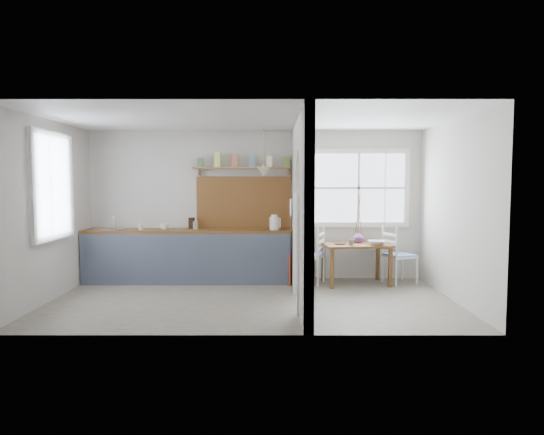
{
  "coord_description": "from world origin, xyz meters",
  "views": [
    {
      "loc": [
        0.29,
        -6.89,
        1.72
      ],
      "look_at": [
        0.29,
        0.48,
        1.16
      ],
      "focal_mm": 32.0,
      "sensor_mm": 36.0,
      "label": 1
    }
  ],
  "objects_px": {
    "chair_left": "(309,255)",
    "kettle": "(274,222)",
    "vase": "(358,237)",
    "chair_right": "(400,255)",
    "dining_table": "(356,264)"
  },
  "relations": [
    {
      "from": "chair_left",
      "to": "chair_right",
      "type": "bearing_deg",
      "value": 110.22
    },
    {
      "from": "dining_table",
      "to": "kettle",
      "type": "relative_size",
      "value": 4.2
    },
    {
      "from": "chair_left",
      "to": "kettle",
      "type": "distance_m",
      "value": 0.8
    },
    {
      "from": "dining_table",
      "to": "vase",
      "type": "xyz_separation_m",
      "value": [
        0.06,
        0.14,
        0.44
      ]
    },
    {
      "from": "chair_right",
      "to": "vase",
      "type": "distance_m",
      "value": 0.75
    },
    {
      "from": "chair_left",
      "to": "kettle",
      "type": "xyz_separation_m",
      "value": [
        -0.58,
        0.07,
        0.54
      ]
    },
    {
      "from": "chair_right",
      "to": "kettle",
      "type": "distance_m",
      "value": 2.18
    },
    {
      "from": "chair_left",
      "to": "vase",
      "type": "bearing_deg",
      "value": 116.45
    },
    {
      "from": "vase",
      "to": "chair_left",
      "type": "bearing_deg",
      "value": -173.38
    },
    {
      "from": "chair_right",
      "to": "kettle",
      "type": "relative_size",
      "value": 3.74
    },
    {
      "from": "chair_left",
      "to": "vase",
      "type": "distance_m",
      "value": 0.89
    },
    {
      "from": "chair_left",
      "to": "chair_right",
      "type": "xyz_separation_m",
      "value": [
        1.52,
        0.01,
        -0.0
      ]
    },
    {
      "from": "chair_left",
      "to": "vase",
      "type": "xyz_separation_m",
      "value": [
        0.84,
        0.1,
        0.29
      ]
    },
    {
      "from": "chair_right",
      "to": "vase",
      "type": "relative_size",
      "value": 5.02
    },
    {
      "from": "chair_right",
      "to": "kettle",
      "type": "height_order",
      "value": "kettle"
    }
  ]
}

